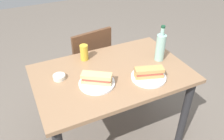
{
  "coord_description": "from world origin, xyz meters",
  "views": [
    {
      "loc": [
        -0.58,
        -1.22,
        1.71
      ],
      "look_at": [
        0.0,
        0.0,
        0.76
      ],
      "focal_mm": 36.8,
      "sensor_mm": 36.0,
      "label": 1
    }
  ],
  "objects_px": {
    "olive_bowl": "(59,77)",
    "water_bottle": "(161,47)",
    "dining_table": "(112,86)",
    "plate_far": "(148,77)",
    "chair_far": "(88,63)",
    "baguette_sandwich_near": "(97,78)",
    "knife_near": "(97,77)",
    "baguette_sandwich_far": "(149,72)",
    "plate_near": "(97,83)",
    "beer_glass": "(84,53)",
    "knife_far": "(145,71)"
  },
  "relations": [
    {
      "from": "olive_bowl",
      "to": "water_bottle",
      "type": "bearing_deg",
      "value": -6.63
    },
    {
      "from": "dining_table",
      "to": "water_bottle",
      "type": "height_order",
      "value": "water_bottle"
    },
    {
      "from": "dining_table",
      "to": "plate_far",
      "type": "bearing_deg",
      "value": -40.64
    },
    {
      "from": "chair_far",
      "to": "baguette_sandwich_near",
      "type": "xyz_separation_m",
      "value": [
        -0.16,
        -0.64,
        0.3
      ]
    },
    {
      "from": "knife_near",
      "to": "water_bottle",
      "type": "height_order",
      "value": "water_bottle"
    },
    {
      "from": "baguette_sandwich_far",
      "to": "plate_far",
      "type": "bearing_deg",
      "value": 0.0
    },
    {
      "from": "dining_table",
      "to": "baguette_sandwich_far",
      "type": "relative_size",
      "value": 5.32
    },
    {
      "from": "plate_near",
      "to": "baguette_sandwich_far",
      "type": "bearing_deg",
      "value": -14.6
    },
    {
      "from": "olive_bowl",
      "to": "plate_near",
      "type": "bearing_deg",
      "value": -38.14
    },
    {
      "from": "knife_near",
      "to": "plate_near",
      "type": "bearing_deg",
      "value": -111.76
    },
    {
      "from": "baguette_sandwich_far",
      "to": "chair_far",
      "type": "bearing_deg",
      "value": 104.49
    },
    {
      "from": "knife_near",
      "to": "plate_far",
      "type": "distance_m",
      "value": 0.36
    },
    {
      "from": "plate_near",
      "to": "beer_glass",
      "type": "relative_size",
      "value": 1.96
    },
    {
      "from": "baguette_sandwich_near",
      "to": "knife_far",
      "type": "distance_m",
      "value": 0.36
    },
    {
      "from": "water_bottle",
      "to": "beer_glass",
      "type": "xyz_separation_m",
      "value": [
        -0.53,
        0.25,
        -0.05
      ]
    },
    {
      "from": "plate_near",
      "to": "plate_far",
      "type": "height_order",
      "value": "same"
    },
    {
      "from": "beer_glass",
      "to": "olive_bowl",
      "type": "distance_m",
      "value": 0.3
    },
    {
      "from": "plate_far",
      "to": "knife_far",
      "type": "bearing_deg",
      "value": 83.09
    },
    {
      "from": "olive_bowl",
      "to": "baguette_sandwich_near",
      "type": "bearing_deg",
      "value": -38.14
    },
    {
      "from": "chair_far",
      "to": "plate_near",
      "type": "distance_m",
      "value": 0.71
    },
    {
      "from": "plate_near",
      "to": "olive_bowl",
      "type": "height_order",
      "value": "olive_bowl"
    },
    {
      "from": "dining_table",
      "to": "water_bottle",
      "type": "relative_size",
      "value": 3.91
    },
    {
      "from": "baguette_sandwich_near",
      "to": "baguette_sandwich_far",
      "type": "distance_m",
      "value": 0.36
    },
    {
      "from": "beer_glass",
      "to": "baguette_sandwich_near",
      "type": "bearing_deg",
      "value": -95.49
    },
    {
      "from": "chair_far",
      "to": "plate_far",
      "type": "xyz_separation_m",
      "value": [
        0.19,
        -0.73,
        0.26
      ]
    },
    {
      "from": "knife_far",
      "to": "olive_bowl",
      "type": "relative_size",
      "value": 1.92
    },
    {
      "from": "beer_glass",
      "to": "plate_far",
      "type": "bearing_deg",
      "value": -52.92
    },
    {
      "from": "beer_glass",
      "to": "plate_near",
      "type": "bearing_deg",
      "value": -95.49
    },
    {
      "from": "knife_near",
      "to": "plate_far",
      "type": "bearing_deg",
      "value": -23.0
    },
    {
      "from": "beer_glass",
      "to": "baguette_sandwich_far",
      "type": "bearing_deg",
      "value": -52.92
    },
    {
      "from": "knife_far",
      "to": "olive_bowl",
      "type": "bearing_deg",
      "value": 160.59
    },
    {
      "from": "baguette_sandwich_near",
      "to": "beer_glass",
      "type": "relative_size",
      "value": 1.65
    },
    {
      "from": "chair_far",
      "to": "knife_near",
      "type": "height_order",
      "value": "chair_far"
    },
    {
      "from": "baguette_sandwich_far",
      "to": "knife_far",
      "type": "relative_size",
      "value": 1.27
    },
    {
      "from": "baguette_sandwich_near",
      "to": "knife_near",
      "type": "relative_size",
      "value": 1.18
    },
    {
      "from": "chair_far",
      "to": "knife_far",
      "type": "distance_m",
      "value": 0.75
    },
    {
      "from": "knife_near",
      "to": "knife_far",
      "type": "distance_m",
      "value": 0.35
    },
    {
      "from": "dining_table",
      "to": "beer_glass",
      "type": "xyz_separation_m",
      "value": [
        -0.12,
        0.25,
        0.19
      ]
    },
    {
      "from": "plate_near",
      "to": "baguette_sandwich_far",
      "type": "xyz_separation_m",
      "value": [
        0.35,
        -0.09,
        0.04
      ]
    },
    {
      "from": "plate_near",
      "to": "baguette_sandwich_near",
      "type": "bearing_deg",
      "value": 0.0
    },
    {
      "from": "plate_far",
      "to": "olive_bowl",
      "type": "height_order",
      "value": "olive_bowl"
    },
    {
      "from": "baguette_sandwich_far",
      "to": "plate_near",
      "type": "bearing_deg",
      "value": 165.4
    },
    {
      "from": "knife_near",
      "to": "water_bottle",
      "type": "relative_size",
      "value": 0.61
    },
    {
      "from": "plate_near",
      "to": "knife_far",
      "type": "distance_m",
      "value": 0.36
    },
    {
      "from": "olive_bowl",
      "to": "plate_far",
      "type": "bearing_deg",
      "value": -24.64
    },
    {
      "from": "chair_far",
      "to": "plate_far",
      "type": "height_order",
      "value": "chair_far"
    },
    {
      "from": "plate_near",
      "to": "baguette_sandwich_near",
      "type": "distance_m",
      "value": 0.04
    },
    {
      "from": "knife_far",
      "to": "water_bottle",
      "type": "distance_m",
      "value": 0.25
    },
    {
      "from": "plate_far",
      "to": "baguette_sandwich_far",
      "type": "relative_size",
      "value": 1.17
    },
    {
      "from": "chair_far",
      "to": "baguette_sandwich_far",
      "type": "relative_size",
      "value": 4.11
    }
  ]
}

